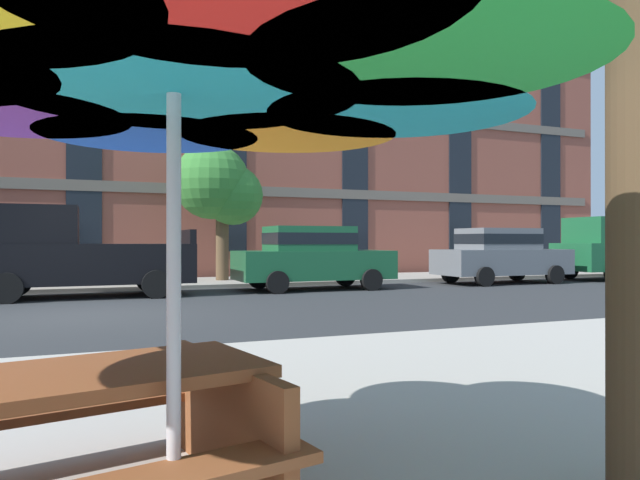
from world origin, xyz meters
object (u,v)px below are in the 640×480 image
(sedan_gray, at_px, (500,254))
(picnic_table, at_px, (65,435))
(street_tree_middle, at_px, (219,187))
(pickup_black, at_px, (75,255))
(pickup_green, at_px, (619,251))
(patio_umbrella, at_px, (174,30))
(sedan_green, at_px, (312,256))

(sedan_gray, xyz_separation_m, picnic_table, (-12.45, -12.30, -0.46))
(picnic_table, bearing_deg, street_tree_middle, 75.76)
(pickup_black, relative_size, sedan_gray, 1.16)
(pickup_green, xyz_separation_m, street_tree_middle, (-13.76, 3.06, 2.06))
(patio_umbrella, bearing_deg, picnic_table, 136.71)
(pickup_black, height_order, sedan_green, pickup_black)
(patio_umbrella, xyz_separation_m, picnic_table, (-0.43, 0.40, -1.75))
(sedan_gray, bearing_deg, pickup_black, 180.00)
(pickup_black, relative_size, picnic_table, 2.46)
(sedan_green, relative_size, street_tree_middle, 0.99)
(pickup_black, bearing_deg, patio_umbrella, -86.90)
(picnic_table, bearing_deg, sedan_gray, 44.65)
(picnic_table, bearing_deg, pickup_green, 34.85)
(sedan_gray, relative_size, street_tree_middle, 0.99)
(sedan_green, bearing_deg, street_tree_middle, 123.29)
(street_tree_middle, bearing_deg, picnic_table, -104.24)
(sedan_green, bearing_deg, picnic_table, -115.67)
(sedan_green, bearing_deg, pickup_green, 0.00)
(pickup_green, height_order, street_tree_middle, street_tree_middle)
(sedan_green, distance_m, street_tree_middle, 4.24)
(sedan_green, relative_size, pickup_green, 0.86)
(street_tree_middle, bearing_deg, sedan_gray, -19.71)
(patio_umbrella, bearing_deg, sedan_green, 66.66)
(pickup_black, xyz_separation_m, street_tree_middle, (4.16, 3.06, 2.06))
(sedan_gray, xyz_separation_m, pickup_green, (5.21, 0.00, 0.08))
(sedan_green, xyz_separation_m, pickup_green, (11.75, 0.00, 0.08))
(picnic_table, bearing_deg, pickup_black, 91.21)
(pickup_black, bearing_deg, picnic_table, -88.79)
(sedan_gray, height_order, street_tree_middle, street_tree_middle)
(sedan_gray, relative_size, pickup_green, 0.86)
(pickup_black, xyz_separation_m, patio_umbrella, (0.69, -12.70, 1.21))
(sedan_green, relative_size, patio_umbrella, 1.31)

